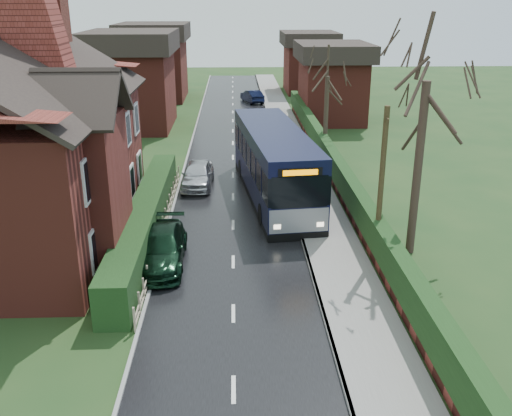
{
  "coord_description": "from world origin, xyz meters",
  "views": [
    {
      "loc": [
        0.12,
        -18.9,
        10.12
      ],
      "look_at": [
        0.98,
        3.45,
        1.8
      ],
      "focal_mm": 40.0,
      "sensor_mm": 36.0,
      "label": 1
    }
  ],
  "objects_px": {
    "bus": "(274,165)",
    "telegraph_pole": "(381,186)",
    "car_green": "(160,248)",
    "car_silver": "(198,174)",
    "bus_stop_sign": "(319,187)",
    "brick_house": "(23,143)"
  },
  "relations": [
    {
      "from": "bus",
      "to": "car_green",
      "type": "xyz_separation_m",
      "value": [
        -5.1,
        -7.95,
        -1.12
      ]
    },
    {
      "from": "bus",
      "to": "car_silver",
      "type": "distance_m",
      "value": 4.79
    },
    {
      "from": "bus",
      "to": "car_green",
      "type": "bearing_deg",
      "value": -129.08
    },
    {
      "from": "car_silver",
      "to": "telegraph_pole",
      "type": "height_order",
      "value": "telegraph_pole"
    },
    {
      "from": "bus",
      "to": "telegraph_pole",
      "type": "distance_m",
      "value": 8.84
    },
    {
      "from": "car_green",
      "to": "bus_stop_sign",
      "type": "height_order",
      "value": "bus_stop_sign"
    },
    {
      "from": "car_silver",
      "to": "car_green",
      "type": "height_order",
      "value": "car_silver"
    },
    {
      "from": "telegraph_pole",
      "to": "bus",
      "type": "bearing_deg",
      "value": 120.48
    },
    {
      "from": "bus_stop_sign",
      "to": "bus",
      "type": "bearing_deg",
      "value": 100.05
    },
    {
      "from": "car_silver",
      "to": "car_green",
      "type": "bearing_deg",
      "value": -92.6
    },
    {
      "from": "car_silver",
      "to": "telegraph_pole",
      "type": "xyz_separation_m",
      "value": [
        7.79,
        -9.99,
        2.5
      ]
    },
    {
      "from": "car_silver",
      "to": "car_green",
      "type": "xyz_separation_m",
      "value": [
        -0.91,
        -9.99,
        -0.01
      ]
    },
    {
      "from": "car_green",
      "to": "telegraph_pole",
      "type": "bearing_deg",
      "value": -0.6
    },
    {
      "from": "car_silver",
      "to": "telegraph_pole",
      "type": "distance_m",
      "value": 12.91
    },
    {
      "from": "car_silver",
      "to": "bus_stop_sign",
      "type": "height_order",
      "value": "bus_stop_sign"
    },
    {
      "from": "bus",
      "to": "car_silver",
      "type": "xyz_separation_m",
      "value": [
        -4.19,
        2.03,
        -1.11
      ]
    },
    {
      "from": "bus_stop_sign",
      "to": "brick_house",
      "type": "bearing_deg",
      "value": 170.94
    },
    {
      "from": "bus",
      "to": "bus_stop_sign",
      "type": "height_order",
      "value": "bus"
    },
    {
      "from": "brick_house",
      "to": "bus_stop_sign",
      "type": "xyz_separation_m",
      "value": [
        12.73,
        1.22,
        -2.52
      ]
    },
    {
      "from": "car_silver",
      "to": "telegraph_pole",
      "type": "bearing_deg",
      "value": -49.45
    },
    {
      "from": "bus",
      "to": "bus_stop_sign",
      "type": "relative_size",
      "value": 4.37
    },
    {
      "from": "bus",
      "to": "telegraph_pole",
      "type": "xyz_separation_m",
      "value": [
        3.6,
        -7.96,
        1.38
      ]
    }
  ]
}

